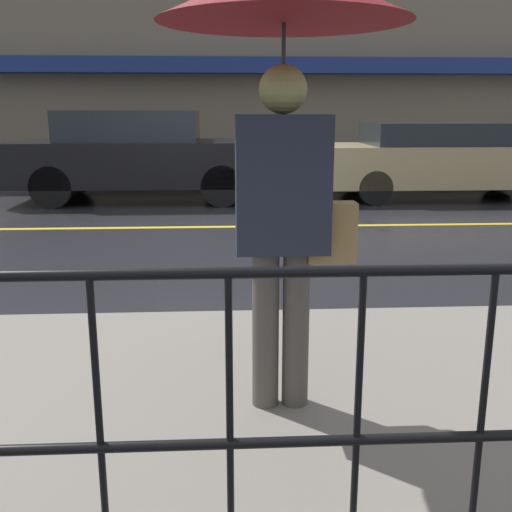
# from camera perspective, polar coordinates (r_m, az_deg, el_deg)

# --- Properties ---
(ground_plane) EXTENTS (80.00, 80.00, 0.00)m
(ground_plane) POSITION_cam_1_polar(r_m,az_deg,el_deg) (8.54, -3.05, 2.78)
(ground_plane) COLOR black
(sidewalk_near) EXTENTS (28.00, 2.94, 0.10)m
(sidewalk_near) POSITION_cam_1_polar(r_m,az_deg,el_deg) (3.35, -2.68, -14.26)
(sidewalk_near) COLOR slate
(sidewalk_near) RESTS_ON ground_plane
(sidewalk_far) EXTENTS (28.00, 2.09, 0.10)m
(sidewalk_far) POSITION_cam_1_polar(r_m,az_deg,el_deg) (13.47, -3.14, 7.03)
(sidewalk_far) COLOR slate
(sidewalk_far) RESTS_ON ground_plane
(lane_marking) EXTENTS (25.20, 0.12, 0.01)m
(lane_marking) POSITION_cam_1_polar(r_m,az_deg,el_deg) (8.54, -3.05, 2.80)
(lane_marking) COLOR gold
(lane_marking) RESTS_ON ground_plane
(building_storefront) EXTENTS (28.00, 0.85, 5.55)m
(building_storefront) POSITION_cam_1_polar(r_m,az_deg,el_deg) (14.59, -3.30, 18.22)
(building_storefront) COLOR #706656
(building_storefront) RESTS_ON ground_plane
(railing_foreground) EXTENTS (12.00, 0.04, 1.06)m
(railing_foreground) POSITION_cam_1_polar(r_m,az_deg,el_deg) (1.93, -2.55, -12.29)
(railing_foreground) COLOR black
(railing_foreground) RESTS_ON sidewalk_near
(pedestrian) EXTENTS (1.18, 1.18, 2.18)m
(pedestrian) POSITION_cam_1_polar(r_m,az_deg,el_deg) (2.93, 2.72, 18.60)
(pedestrian) COLOR #4C4742
(pedestrian) RESTS_ON sidewalk_near
(car_black) EXTENTS (4.63, 1.92, 1.61)m
(car_black) POSITION_cam_1_polar(r_m,az_deg,el_deg) (11.22, -11.01, 9.46)
(car_black) COLOR black
(car_black) RESTS_ON ground_plane
(car_tan) EXTENTS (4.75, 1.83, 1.39)m
(car_tan) POSITION_cam_1_polar(r_m,az_deg,el_deg) (11.86, 17.19, 8.81)
(car_tan) COLOR tan
(car_tan) RESTS_ON ground_plane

